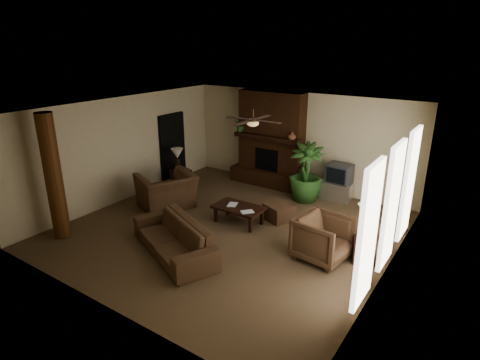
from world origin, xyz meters
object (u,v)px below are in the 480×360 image
Objects in this scene: sofa at (174,233)px; armchair_left at (166,185)px; ottoman at (279,212)px; floor_plant at (305,185)px; side_table_left at (181,178)px; lamp_left at (177,155)px; coffee_table at (239,209)px; lamp_right at (366,214)px; log_column at (53,177)px; side_table_right at (365,247)px; tv_stand at (336,190)px; armchair_right at (323,236)px; floor_vase at (302,177)px.

sofa is 1.73× the size of armchair_left.
floor_plant reaches higher than ottoman.
side_table_left is at bearing -127.92° from armchair_left.
coffee_table is at bearing -19.79° from lamp_left.
floor_plant is (0.69, 2.23, 0.08)m from coffee_table.
armchair_left is 2.30× the size of ottoman.
coffee_table is (0.30, 1.93, -0.09)m from sofa.
lamp_left is (-2.87, 1.03, 0.63)m from coffee_table.
ottoman is 0.37× the size of floor_plant.
lamp_left is at bearing -141.92° from side_table_left.
sofa is at bearing 71.43° from armchair_left.
lamp_right reaches higher than side_table_left.
coffee_table is at bearing 105.07° from sofa.
side_table_right is (5.98, 2.79, -1.12)m from log_column.
floor_plant is 2.47× the size of lamp_left.
armchair_left is 5.15m from lamp_right.
sofa is 2.81× the size of tv_stand.
floor_plant is at bearing 155.68° from armchair_left.
tv_stand is (1.37, 2.77, -0.12)m from coffee_table.
tv_stand is (4.29, 5.55, -1.15)m from log_column.
floor_plant is (-0.69, -0.54, 0.20)m from tv_stand.
ottoman is at bearing -5.04° from lamp_left.
side_table_right is 0.85× the size of lamp_right.
lamp_right is at bearing -10.71° from side_table_left.
armchair_right reaches higher than side_table_left.
lamp_right is (2.67, -2.80, 0.57)m from floor_vase.
lamp_right is (3.31, 1.91, 0.53)m from sofa.
sofa is 3.86m from lamp_right.
armchair_right is 0.83× the size of coffee_table.
armchair_left is at bearing -161.24° from ottoman.
ottoman is at bearing -5.83° from side_table_left.
coffee_table is 1.56× the size of floor_vase.
lamp_right reaches higher than sofa.
side_table_left is at bearing 169.29° from lamp_right.
armchair_left is at bearing 94.48° from armchair_right.
log_column is 2.33× the size of coffee_table.
armchair_right reaches higher than sofa.
coffee_table is 2.18× the size of side_table_right.
armchair_left is 5.19m from side_table_right.
sofa is 5.00m from tv_stand.
coffee_table is 2.00× the size of ottoman.
armchair_right is 5.36m from side_table_left.
armchair_left is 3.01m from ottoman.
armchair_left is at bearing -173.44° from coffee_table.
armchair_right is 0.62× the size of floor_plant.
armchair_right is 1.54× the size of lamp_left.
log_column reaches higher than sofa.
ottoman is 3.68m from lamp_left.
armchair_left is 2.14m from coffee_table.
tv_stand is 1.31× the size of lamp_right.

